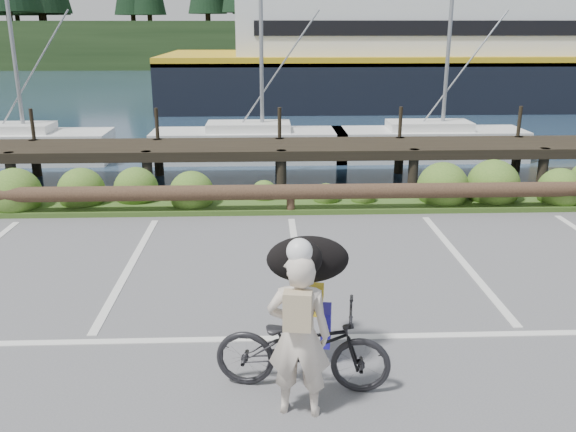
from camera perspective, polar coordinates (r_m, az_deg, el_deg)
The scene contains 7 objects.
ground at distance 7.75m, azimuth 1.74°, elevation -9.93°, with size 72.00×72.00×0.00m, color #575659.
harbor_backdrop at distance 85.41m, azimuth -1.69°, elevation 15.04°, with size 170.00×160.00×30.00m.
vegetation_strip at distance 12.67m, azimuth 0.11°, elevation 1.35°, with size 34.00×1.60×0.10m, color #3D5B21.
log_rail at distance 12.02m, azimuth 0.25°, elevation 0.20°, with size 32.00×0.30×0.60m, color #443021, non-canonical shape.
bicycle at distance 6.28m, azimuth 1.37°, elevation -12.11°, with size 0.62×1.78×0.93m, color black.
cyclist at distance 5.75m, azimuth 1.03°, elevation -11.12°, with size 0.59×0.39×1.63m, color beige.
dog at distance 6.48m, azimuth 1.86°, elevation -4.06°, with size 0.88×0.43×0.51m, color black.
Camera 1 is at (-0.50, -6.87, 3.56)m, focal length 38.00 mm.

